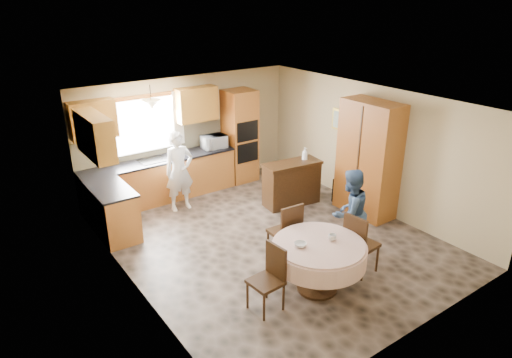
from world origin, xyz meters
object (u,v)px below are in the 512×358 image
object	(u,v)px
oven_tower	(240,136)
person_dining	(349,213)
sideboard	(292,185)
chair_left	(270,275)
chair_back	(287,229)
cupboard	(369,159)
chair_right	(358,241)
person_sink	(179,171)
dining_table	(319,254)

from	to	relation	value
oven_tower	person_dining	distance (m)	3.82
sideboard	chair_left	bearing A→B (deg)	-127.84
chair_left	chair_back	world-z (taller)	chair_back
person_dining	oven_tower	bearing A→B (deg)	-97.15
sideboard	person_dining	xyz separation A→B (m)	(-0.46, -2.04, 0.32)
cupboard	chair_right	bearing A→B (deg)	-140.88
chair_right	sideboard	bearing A→B (deg)	-23.20
sideboard	cupboard	size ratio (longest dim) A/B	0.53
oven_tower	person_dining	world-z (taller)	oven_tower
oven_tower	chair_right	xyz separation A→B (m)	(-0.68, -4.32, -0.49)
chair_left	person_sink	bearing A→B (deg)	168.71
sideboard	chair_back	xyz separation A→B (m)	(-1.44, -1.64, 0.14)
sideboard	dining_table	size ratio (longest dim) A/B	0.88
cupboard	chair_right	xyz separation A→B (m)	(-1.75, -1.42, -0.57)
person_sink	sideboard	bearing A→B (deg)	-26.53
person_sink	person_dining	world-z (taller)	person_sink
chair_left	person_dining	world-z (taller)	person_dining
sideboard	dining_table	distance (m)	2.98
sideboard	person_dining	size ratio (longest dim) A/B	0.80
cupboard	person_sink	xyz separation A→B (m)	(-2.93, 2.28, -0.32)
cupboard	dining_table	distance (m)	2.94
dining_table	person_sink	xyz separation A→B (m)	(-0.39, 3.66, 0.21)
chair_back	chair_right	world-z (taller)	chair_back
person_sink	person_dining	xyz separation A→B (m)	(1.51, -3.17, -0.06)
dining_table	person_sink	bearing A→B (deg)	96.12
sideboard	chair_right	size ratio (longest dim) A/B	1.18
chair_right	person_dining	bearing A→B (deg)	-38.09
cupboard	chair_left	xyz separation A→B (m)	(-3.37, -1.30, -0.60)
dining_table	cupboard	bearing A→B (deg)	28.54
dining_table	chair_back	distance (m)	0.90
oven_tower	person_sink	xyz separation A→B (m)	(-1.86, -0.62, -0.24)
sideboard	dining_table	world-z (taller)	sideboard
sideboard	dining_table	bearing A→B (deg)	-115.33
cupboard	person_sink	world-z (taller)	cupboard
chair_right	dining_table	bearing A→B (deg)	81.01
sideboard	person_dining	bearing A→B (deg)	-95.99
chair_back	oven_tower	bearing A→B (deg)	-108.24
dining_table	person_sink	distance (m)	3.69
person_sink	person_dining	size ratio (longest dim) A/B	1.08
oven_tower	sideboard	bearing A→B (deg)	-86.40
sideboard	chair_back	world-z (taller)	chair_back
dining_table	person_sink	size ratio (longest dim) A/B	0.84
cupboard	person_sink	size ratio (longest dim) A/B	1.39
chair_right	oven_tower	bearing A→B (deg)	-15.05
sideboard	cupboard	xyz separation A→B (m)	(0.96, -1.14, 0.70)
oven_tower	chair_right	world-z (taller)	oven_tower
sideboard	cupboard	bearing A→B (deg)	-43.26
chair_back	person_sink	distance (m)	2.83
dining_table	chair_left	distance (m)	0.84
chair_back	person_dining	bearing A→B (deg)	160.91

